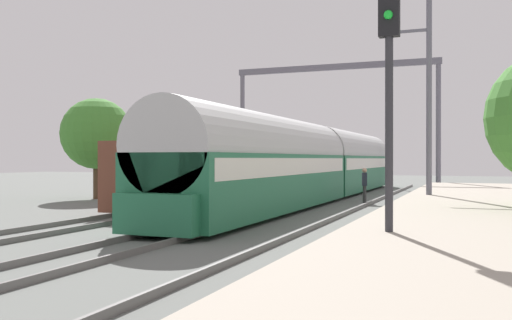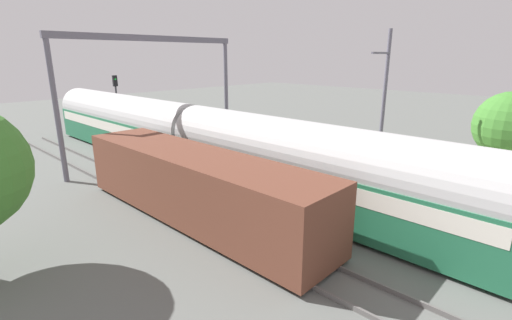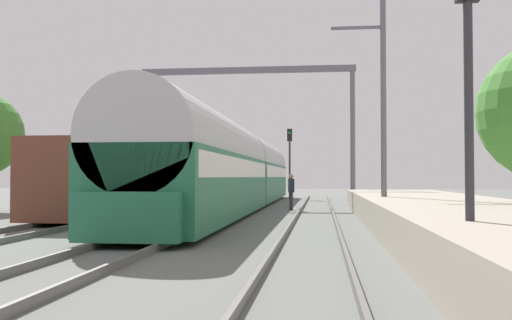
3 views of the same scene
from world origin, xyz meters
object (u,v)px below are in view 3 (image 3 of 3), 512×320
Objects in this scene: passenger_train at (237,169)px; railway_signal_far at (290,154)px; catenary_gantry at (247,106)px; person_crossing at (291,189)px; freight_car at (126,179)px; railway_signal_near at (468,65)px.

passenger_train is 6.46× the size of railway_signal_far.
railway_signal_far is at bearing 78.38° from catenary_gantry.
person_crossing is (2.79, -1.45, -0.94)m from passenger_train.
passenger_train is at bearing -90.00° from catenary_gantry.
catenary_gantry reaches higher than person_crossing.
catenary_gantry is at bearing 90.00° from passenger_train.
person_crossing is at bearing -86.58° from railway_signal_far.
freight_car is 7.75m from person_crossing.
railway_signal_far is (-4.58, 32.37, -0.08)m from railway_signal_near.
freight_car is at bearing -126.97° from passenger_train.
railway_signal_far is (1.92, 13.13, 1.28)m from passenger_train.
railway_signal_far is at bearing 170.53° from person_crossing.
passenger_train is 6.60m from freight_car.
freight_car is 2.56× the size of railway_signal_far.
railway_signal_far is (5.87, 18.38, 1.79)m from freight_car.
railway_signal_near reaches higher than railway_signal_far.
railway_signal_near reaches higher than passenger_train.
passenger_train is 18.99× the size of person_crossing.
railway_signal_near is (3.70, -17.79, 2.31)m from person_crossing.
railway_signal_near reaches higher than person_crossing.
railway_signal_far is at bearing 81.69° from passenger_train.
person_crossing is at bearing 101.76° from railway_signal_near.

